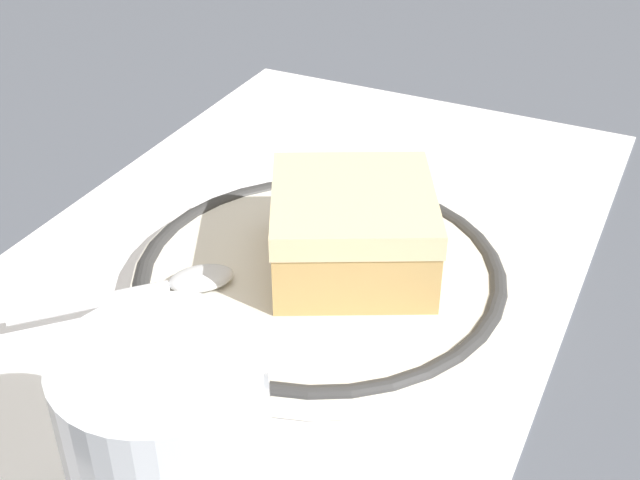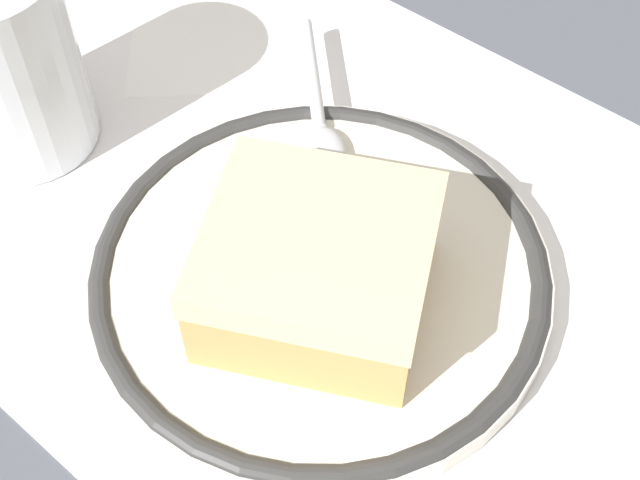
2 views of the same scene
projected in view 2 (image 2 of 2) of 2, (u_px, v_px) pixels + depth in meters
ground_plane at (375, 260)px, 0.42m from camera, size 2.40×2.40×0.00m
placemat at (375, 259)px, 0.42m from camera, size 0.55×0.33×0.00m
plate at (320, 273)px, 0.41m from camera, size 0.21×0.21×0.02m
cake_slice at (311, 263)px, 0.37m from camera, size 0.12×0.12×0.05m
spoon at (319, 121)px, 0.45m from camera, size 0.10×0.10×0.01m
cup at (7, 74)px, 0.44m from camera, size 0.08×0.08×0.10m
napkin at (209, 37)px, 0.52m from camera, size 0.13×0.13×0.00m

